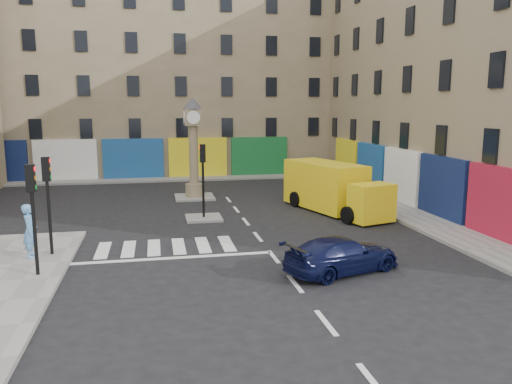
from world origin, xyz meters
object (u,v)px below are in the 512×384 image
object	(u,v)px
traffic_light_left_near	(32,202)
clock_pillar	(193,141)
traffic_light_island	(203,169)
traffic_light_left_far	(48,190)
navy_sedan	(342,255)
pedestrian_blue	(30,231)
yellow_van	(333,188)

from	to	relation	value
traffic_light_left_near	clock_pillar	world-z (taller)	clock_pillar
traffic_light_island	traffic_light_left_far	bearing A→B (deg)	-139.40
traffic_light_left_far	navy_sedan	world-z (taller)	traffic_light_left_far
pedestrian_blue	navy_sedan	bearing A→B (deg)	-109.46
pedestrian_blue	yellow_van	bearing A→B (deg)	-67.93
navy_sedan	pedestrian_blue	world-z (taller)	pedestrian_blue
clock_pillar	yellow_van	distance (m)	9.24
yellow_van	pedestrian_blue	bearing A→B (deg)	-172.62
yellow_van	navy_sedan	bearing A→B (deg)	-124.37
traffic_light_island	yellow_van	bearing A→B (deg)	4.00
traffic_light_island	pedestrian_blue	size ratio (longest dim) A/B	1.85
traffic_light_island	pedestrian_blue	distance (m)	9.09
traffic_light_island	clock_pillar	world-z (taller)	clock_pillar
traffic_light_left_far	pedestrian_blue	size ratio (longest dim) A/B	1.85
traffic_light_left_near	yellow_van	distance (m)	15.80
navy_sedan	pedestrian_blue	xyz separation A→B (m)	(-10.89, 3.51, 0.53)
traffic_light_left_near	pedestrian_blue	xyz separation A→B (m)	(-0.66, 2.14, -1.47)
traffic_light_left_near	clock_pillar	size ratio (longest dim) A/B	0.61
clock_pillar	pedestrian_blue	world-z (taller)	clock_pillar
navy_sedan	traffic_light_left_far	bearing A→B (deg)	51.07
yellow_van	pedestrian_blue	world-z (taller)	yellow_van
navy_sedan	yellow_van	bearing A→B (deg)	-36.79
pedestrian_blue	traffic_light_left_far	bearing A→B (deg)	-70.51
traffic_light_left_near	traffic_light_left_far	xyz separation A→B (m)	(0.00, 2.40, 0.00)
clock_pillar	navy_sedan	distance (m)	15.93
traffic_light_left_far	clock_pillar	world-z (taller)	clock_pillar
traffic_light_island	traffic_light_left_near	bearing A→B (deg)	-128.93
pedestrian_blue	traffic_light_island	bearing A→B (deg)	-52.50
yellow_van	pedestrian_blue	size ratio (longest dim) A/B	3.74
clock_pillar	navy_sedan	xyz separation A→B (m)	(3.92, -15.16, -2.92)
traffic_light_left_far	yellow_van	distance (m)	14.68
traffic_light_left_near	traffic_light_island	distance (m)	10.03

